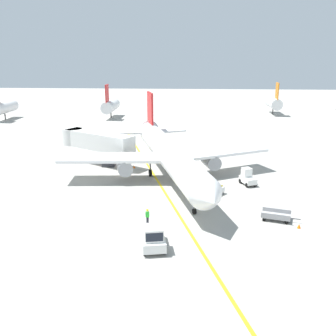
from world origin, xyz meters
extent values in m
plane|color=#9E9B93|center=(0.00, 0.00, 0.00)|extent=(300.00, 300.00, 0.00)
cube|color=yellow|center=(1.64, 5.00, 0.00)|extent=(22.93, 76.81, 0.01)
cylinder|color=white|center=(1.64, 10.73, 3.45)|extent=(11.66, 29.71, 3.30)
cone|color=white|center=(6.22, -4.81, 3.45)|extent=(3.78, 3.22, 3.23)
cone|color=white|center=(-3.01, 26.46, 3.85)|extent=(3.80, 3.57, 3.14)
cube|color=white|center=(8.39, 14.28, 3.05)|extent=(13.53, 10.06, 0.36)
cylinder|color=gray|center=(7.10, 12.86, 2.05)|extent=(2.73, 3.61, 1.90)
cube|color=white|center=(-5.97, 10.04, 3.05)|extent=(13.30, 5.39, 0.36)
cylinder|color=gray|center=(-4.12, 9.55, 2.05)|extent=(2.73, 3.61, 1.90)
cube|color=red|center=(-2.33, 24.15, 7.50)|extent=(1.40, 3.92, 5.20)
cube|color=white|center=(0.66, 24.62, 3.85)|extent=(5.64, 4.15, 0.24)
cube|color=white|center=(-5.09, 22.92, 3.85)|extent=(5.47, 2.94, 0.24)
cylinder|color=#4C4C51|center=(4.89, -0.30, 1.56)|extent=(0.20, 0.20, 3.12)
cylinder|color=black|center=(4.89, -0.30, 0.28)|extent=(0.49, 0.64, 0.56)
cylinder|color=#4C4C51|center=(3.18, 13.27, 1.56)|extent=(0.20, 0.20, 3.12)
cylinder|color=black|center=(3.18, 13.27, 0.48)|extent=(0.61, 1.02, 0.96)
cylinder|color=#4C4C51|center=(-1.04, 12.02, 1.56)|extent=(0.20, 0.20, 3.12)
cylinder|color=black|center=(-1.04, 12.02, 0.48)|extent=(0.61, 1.02, 0.96)
cube|color=black|center=(5.65, -2.89, 3.80)|extent=(2.97, 1.75, 0.60)
cube|color=silver|center=(-9.26, 17.37, 3.60)|extent=(11.60, 8.47, 2.50)
cylinder|color=silver|center=(-14.13, 20.34, 3.60)|extent=(3.20, 3.20, 2.50)
cylinder|color=#59595B|center=(-7.72, 16.44, 1.18)|extent=(0.56, 0.56, 2.35)
cube|color=#333338|center=(-7.72, 16.44, 0.25)|extent=(1.80, 1.40, 0.50)
cube|color=silver|center=(1.38, -7.66, 0.70)|extent=(2.53, 3.89, 0.80)
cube|color=silver|center=(1.50, -8.28, 1.65)|extent=(1.79, 1.87, 1.10)
cube|color=black|center=(1.64, -9.04, 1.65)|extent=(1.42, 0.34, 0.77)
cylinder|color=black|center=(2.41, -8.75, 0.30)|extent=(0.33, 0.63, 0.60)
cylinder|color=black|center=(0.82, -9.05, 0.30)|extent=(0.33, 0.63, 0.60)
cylinder|color=black|center=(1.94, -6.28, 0.30)|extent=(0.33, 0.63, 0.60)
cylinder|color=black|center=(0.36, -6.58, 0.30)|extent=(0.33, 0.63, 0.60)
cube|color=silver|center=(11.63, 9.32, 0.65)|extent=(2.11, 2.71, 0.70)
cube|color=silver|center=(11.47, 9.71, 1.55)|extent=(1.37, 1.39, 1.10)
cube|color=black|center=(11.27, 10.19, 1.55)|extent=(0.93, 0.44, 0.77)
cylinder|color=black|center=(10.80, 9.89, 0.30)|extent=(0.43, 0.64, 0.60)
cylinder|color=black|center=(11.82, 10.31, 0.30)|extent=(0.43, 0.64, 0.60)
cylinder|color=black|center=(11.43, 8.33, 0.30)|extent=(0.43, 0.64, 0.60)
cylinder|color=black|center=(12.46, 8.75, 0.30)|extent=(0.43, 0.64, 0.60)
cube|color=silver|center=(6.74, 4.84, 0.60)|extent=(3.50, 3.93, 0.60)
cylinder|color=black|center=(6.44, 3.39, 0.30)|extent=(0.54, 0.61, 0.60)
cylinder|color=black|center=(5.42, 4.17, 0.30)|extent=(0.54, 0.61, 0.60)
cylinder|color=black|center=(8.06, 5.50, 0.30)|extent=(0.54, 0.61, 0.60)
cylinder|color=black|center=(7.05, 6.28, 0.30)|extent=(0.54, 0.61, 0.60)
cube|color=black|center=(6.38, 4.36, 1.55)|extent=(3.76, 4.51, 1.76)
cube|color=yellow|center=(6.73, 4.09, 1.67)|extent=(3.12, 4.03, 1.84)
cube|color=yellow|center=(6.02, 4.64, 1.67)|extent=(3.12, 4.03, 1.84)
cube|color=#A5A5A8|center=(12.98, -1.35, 0.44)|extent=(3.10, 2.20, 0.16)
cube|color=#4C4C51|center=(14.76, -1.86, 0.42)|extent=(0.89, 0.32, 0.08)
cylinder|color=#4C4C51|center=(15.19, -1.98, 0.42)|extent=(0.12, 0.12, 0.05)
cube|color=gray|center=(13.18, -0.63, 0.69)|extent=(2.71, 0.82, 0.50)
cube|color=gray|center=(12.77, -2.08, 0.69)|extent=(2.71, 0.82, 0.50)
cylinder|color=black|center=(14.15, -1.06, 0.18)|extent=(0.38, 0.21, 0.36)
cylinder|color=black|center=(13.83, -2.22, 0.18)|extent=(0.38, 0.21, 0.36)
cylinder|color=black|center=(12.13, -0.49, 0.18)|extent=(0.38, 0.21, 0.36)
cylinder|color=black|center=(11.80, -1.65, 0.18)|extent=(0.38, 0.21, 0.36)
cylinder|color=#26262D|center=(0.39, -3.35, 0.42)|extent=(0.24, 0.24, 0.85)
cube|color=green|center=(0.39, -3.35, 1.13)|extent=(0.36, 0.22, 0.56)
sphere|color=beige|center=(0.39, -3.35, 1.52)|extent=(0.20, 0.20, 0.20)
sphere|color=yellow|center=(0.39, -3.35, 1.58)|extent=(0.24, 0.24, 0.24)
cone|color=orange|center=(-3.84, 15.76, 0.22)|extent=(0.36, 0.36, 0.44)
cone|color=orange|center=(14.81, -3.07, 0.22)|extent=(0.36, 0.36, 0.44)
cone|color=orange|center=(5.47, 8.43, 0.22)|extent=(0.36, 0.36, 0.44)
cylinder|color=silver|center=(-42.93, 56.25, 3.10)|extent=(3.00, 10.00, 3.00)
cylinder|color=#3F3F3F|center=(-42.93, 56.25, 0.80)|extent=(0.30, 0.30, 1.60)
cylinder|color=silver|center=(-16.85, 61.17, 3.10)|extent=(3.00, 10.00, 3.00)
cylinder|color=#3F3F3F|center=(-16.85, 61.17, 0.80)|extent=(0.30, 0.30, 1.60)
cube|color=red|center=(-16.85, 57.67, 6.60)|extent=(0.24, 3.20, 4.40)
cylinder|color=silver|center=(26.64, 70.50, 3.10)|extent=(3.00, 10.00, 3.00)
cylinder|color=#3F3F3F|center=(26.64, 70.50, 0.80)|extent=(0.30, 0.30, 1.60)
cube|color=orange|center=(26.64, 67.00, 6.60)|extent=(0.24, 3.20, 4.40)
camera|label=1|loc=(4.58, -36.76, 15.78)|focal=40.69mm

